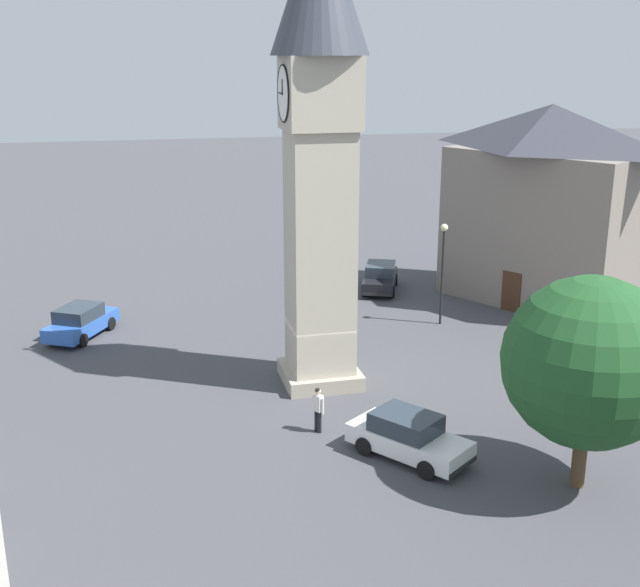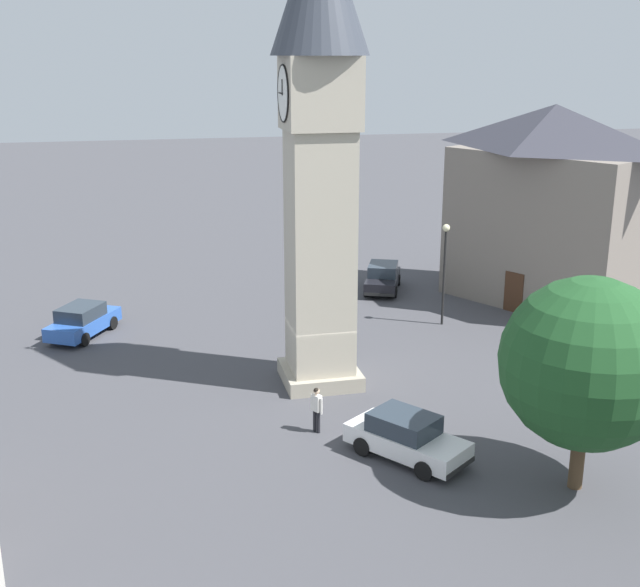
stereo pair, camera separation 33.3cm
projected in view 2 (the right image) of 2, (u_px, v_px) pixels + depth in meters
The scene contains 9 objects.
ground_plane at pixel (320, 381), 32.76m from camera, with size 200.00×200.00×0.00m, color #424247.
clock_tower at pixel (320, 116), 29.69m from camera, with size 3.66×3.66×18.32m.
car_blue_kerb at pixel (406, 437), 26.36m from camera, with size 4.33×3.80×1.53m.
car_silver_kerb at pixel (83, 321), 37.83m from camera, with size 4.42×3.50×1.53m.
car_red_corner at pixel (383, 277), 45.13m from camera, with size 4.46×3.13×1.53m.
pedestrian at pixel (317, 406), 28.09m from camera, with size 0.49×0.38×1.69m.
tree at pixel (587, 363), 23.60m from camera, with size 5.22×5.22×6.72m.
building_shop_left at pixel (548, 205), 41.79m from camera, with size 11.69×9.88×10.45m.
lamp_post at pixel (445, 258), 38.72m from camera, with size 0.36×0.36×5.06m.
Camera 2 is at (-29.58, 6.76, 12.88)m, focal length 44.87 mm.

